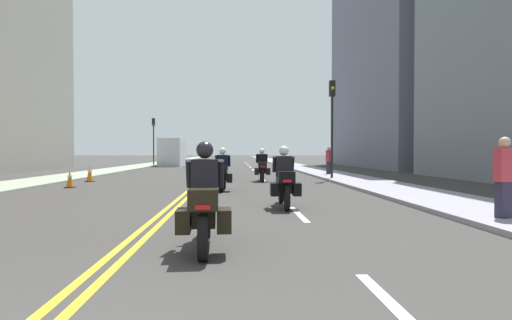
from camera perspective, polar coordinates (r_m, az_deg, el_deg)
ground_plane at (r=49.62m, az=-4.80°, el=-0.56°), size 264.00×264.00×0.00m
sidewalk_left at (r=50.44m, az=-13.45°, el=-0.49°), size 2.78×144.00×0.12m
sidewalk_right at (r=49.95m, az=3.92°, el=-0.48°), size 2.78×144.00×0.12m
centreline_yellow_inner at (r=49.63m, az=-4.94°, el=-0.56°), size 0.12×132.00×0.01m
centreline_yellow_outer at (r=49.62m, az=-4.66°, el=-0.56°), size 0.12×132.00×0.01m
lane_dashes_white at (r=30.65m, az=-0.16°, el=-1.58°), size 0.14×56.40×0.01m
building_right_1 at (r=43.35m, az=18.02°, el=15.33°), size 6.66×20.49×24.26m
motorcycle_0 at (r=6.23m, az=-7.05°, el=-6.29°), size 0.78×2.20×1.60m
motorcycle_1 at (r=10.83m, az=3.89°, el=-3.01°), size 0.77×2.28×1.61m
motorcycle_2 at (r=15.58m, az=-4.62°, el=-1.85°), size 0.78×2.18×1.61m
motorcycle_3 at (r=20.42m, az=0.82°, el=-1.08°), size 0.77×2.15×1.62m
traffic_cone_0 at (r=18.37m, az=-24.16°, el=-2.37°), size 0.34×0.34×0.73m
traffic_cone_1 at (r=21.79m, az=-21.83°, el=-1.72°), size 0.38×0.38×0.81m
traffic_light_near at (r=21.72m, az=10.39°, el=6.48°), size 0.28×0.38×5.09m
traffic_light_far at (r=43.38m, az=-13.87°, el=3.57°), size 0.28×0.38×4.86m
pedestrian_0 at (r=9.72m, az=30.93°, el=-2.23°), size 0.50×0.28×1.75m
pedestrian_1 at (r=25.48m, az=9.97°, el=-0.08°), size 0.41×0.41×1.79m
parked_truck at (r=44.10m, az=-11.29°, el=0.87°), size 2.20×6.50×2.80m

